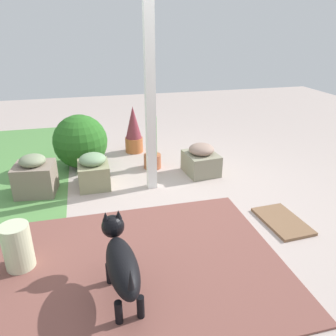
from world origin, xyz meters
TOP-DOWN VIEW (x-y plane):
  - ground_plane at (0.00, 0.00)m, footprint 12.00×12.00m
  - brick_path at (-1.10, 0.43)m, footprint 1.80×2.40m
  - porch_pillar at (0.31, 0.01)m, footprint 0.11×0.11m
  - stone_planter_nearest at (0.55, -0.70)m, footprint 0.50×0.43m
  - stone_planter_mid at (0.50, 0.68)m, footprint 0.42×0.36m
  - stone_planter_far at (0.47, 1.34)m, footprint 0.43×0.48m
  - round_shrub at (1.16, 0.81)m, footprint 0.72×0.72m
  - terracotta_pot_spiky at (1.56, 0.03)m, footprint 0.27×0.27m
  - terracotta_pot_tall at (0.88, -0.12)m, footprint 0.23×0.23m
  - dog at (-1.36, 0.57)m, footprint 0.77×0.25m
  - ceramic_urn at (-0.87, 1.33)m, footprint 0.23×0.23m
  - doormat at (-0.78, -1.09)m, footprint 0.61×0.40m

SIDE VIEW (x-z plane):
  - ground_plane at x=0.00m, z-range 0.00..0.00m
  - brick_path at x=-1.10m, z-range 0.00..0.02m
  - doormat at x=-0.78m, z-range 0.00..0.03m
  - stone_planter_nearest at x=0.55m, z-range -0.02..0.39m
  - stone_planter_mid at x=0.50m, z-range -0.01..0.41m
  - ceramic_urn at x=-0.87m, z-range 0.00..0.40m
  - stone_planter_far at x=0.47m, z-range -0.02..0.45m
  - terracotta_pot_tall at x=0.88m, z-range -0.10..0.62m
  - dog at x=-1.36m, z-range 0.04..0.57m
  - terracotta_pot_spiky at x=1.56m, z-range -0.02..0.69m
  - round_shrub at x=1.16m, z-range 0.00..0.72m
  - porch_pillar at x=0.31m, z-range 0.00..2.57m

